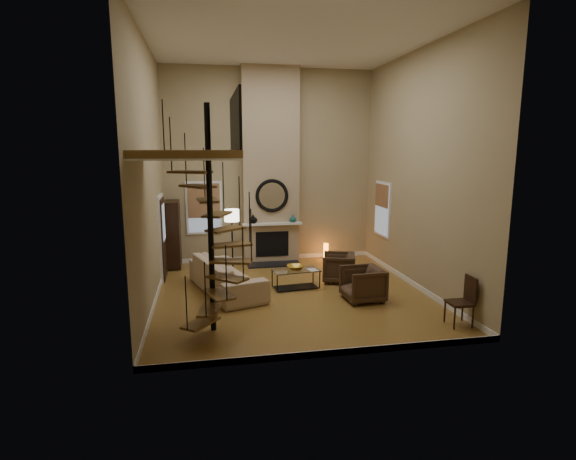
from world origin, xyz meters
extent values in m
cube|color=#AE8138|center=(0.00, 0.00, -0.01)|extent=(6.00, 6.50, 0.01)
cube|color=tan|center=(0.00, 3.25, 2.75)|extent=(6.00, 0.02, 5.50)
cube|color=tan|center=(0.00, -3.25, 2.75)|extent=(6.00, 0.02, 5.50)
cube|color=tan|center=(-3.00, 0.00, 2.75)|extent=(0.02, 6.50, 5.50)
cube|color=tan|center=(3.00, 0.00, 2.75)|extent=(0.02, 6.50, 5.50)
cube|color=silver|center=(0.00, 0.00, 5.50)|extent=(6.00, 6.50, 0.01)
cube|color=white|center=(0.00, 3.24, 0.06)|extent=(6.00, 0.02, 0.12)
cube|color=white|center=(0.00, -3.24, 0.06)|extent=(6.00, 0.02, 0.12)
cube|color=white|center=(-2.99, 0.00, 0.06)|extent=(0.02, 6.50, 0.12)
cube|color=white|center=(2.99, 0.00, 0.06)|extent=(0.02, 6.50, 0.12)
cube|color=tan|center=(0.00, 3.06, 2.75)|extent=(1.60, 0.38, 5.50)
cube|color=black|center=(0.00, 2.57, 0.02)|extent=(1.50, 0.60, 0.04)
cube|color=black|center=(0.00, 2.86, 0.55)|extent=(0.95, 0.02, 0.72)
cube|color=white|center=(0.00, 2.78, 1.15)|extent=(1.70, 0.18, 0.06)
torus|color=black|center=(0.00, 2.84, 1.95)|extent=(0.94, 0.10, 0.94)
cylinder|color=white|center=(0.00, 2.85, 1.95)|extent=(0.80, 0.01, 0.80)
imported|color=black|center=(-0.55, 2.82, 1.30)|extent=(0.24, 0.24, 0.25)
imported|color=#17514C|center=(0.60, 2.82, 1.28)|extent=(0.20, 0.20, 0.21)
cube|color=white|center=(-1.90, 3.23, 1.60)|extent=(1.02, 0.04, 1.52)
cube|color=#8C9EB2|center=(-1.90, 3.21, 1.60)|extent=(0.90, 0.01, 1.40)
cube|color=#A27148|center=(-1.90, 3.19, 1.81)|extent=(0.90, 0.01, 0.98)
cube|color=white|center=(2.98, 2.00, 1.60)|extent=(0.04, 1.02, 1.52)
cube|color=#8C9EB2|center=(2.96, 2.00, 1.60)|extent=(0.01, 0.90, 1.40)
cube|color=#A27148|center=(2.94, 2.00, 1.98)|extent=(0.01, 0.90, 0.63)
cube|color=white|center=(-2.97, 1.80, 1.05)|extent=(0.06, 1.05, 2.16)
cube|color=black|center=(-2.94, 1.80, 1.02)|extent=(0.05, 0.90, 2.05)
cube|color=#8C9EB2|center=(-2.90, 1.80, 1.45)|extent=(0.01, 0.60, 0.90)
cube|color=brown|center=(-2.15, -1.80, 3.18)|extent=(1.70, 2.20, 0.12)
cube|color=white|center=(-2.15, -1.80, 3.10)|extent=(1.70, 2.20, 0.03)
cube|color=black|center=(-1.33, -1.80, 3.71)|extent=(0.04, 2.20, 0.94)
cylinder|color=black|center=(-1.80, -1.80, 2.01)|extent=(0.10, 0.10, 4.02)
cube|color=brown|center=(-2.02, -2.08, 0.26)|extent=(0.71, 0.78, 0.04)
cylinder|color=black|center=(-2.24, -2.37, 0.73)|extent=(0.02, 0.02, 0.94)
cube|color=brown|center=(-1.86, -2.15, 0.52)|extent=(0.46, 0.77, 0.04)
cylinder|color=black|center=(-1.93, -2.51, 0.99)|extent=(0.02, 0.02, 0.94)
cube|color=brown|center=(-1.69, -2.14, 0.78)|extent=(0.55, 0.79, 0.04)
cylinder|color=black|center=(-1.58, -2.48, 1.25)|extent=(0.02, 0.02, 0.94)
cube|color=brown|center=(-1.54, -2.05, 1.04)|extent=(0.75, 0.74, 0.04)
cylinder|color=black|center=(-1.28, -2.30, 1.51)|extent=(0.02, 0.02, 0.94)
cube|color=brown|center=(-1.45, -1.90, 1.30)|extent=(0.79, 0.53, 0.04)
cylinder|color=black|center=(-1.11, -2.00, 1.77)|extent=(0.02, 0.02, 0.94)
cube|color=brown|center=(-1.45, -1.73, 1.56)|extent=(0.77, 0.48, 0.04)
cylinder|color=black|center=(-1.10, -1.65, 2.03)|extent=(0.02, 0.02, 0.94)
cube|color=brown|center=(-1.52, -1.57, 1.82)|extent=(0.77, 0.72, 0.04)
cylinder|color=black|center=(-1.25, -1.34, 2.29)|extent=(0.02, 0.02, 0.94)
cube|color=brown|center=(-1.67, -1.47, 2.08)|extent=(0.58, 0.79, 0.04)
cylinder|color=black|center=(-1.53, -1.13, 2.55)|extent=(0.02, 0.02, 0.94)
cube|color=brown|center=(-1.84, -1.44, 2.34)|extent=(0.41, 0.75, 0.04)
cylinder|color=black|center=(-1.88, -1.08, 2.81)|extent=(0.02, 0.02, 0.94)
cube|color=brown|center=(-2.00, -1.50, 2.60)|extent=(0.68, 0.79, 0.04)
cylinder|color=black|center=(-2.20, -1.20, 3.07)|extent=(0.02, 0.02, 0.94)
cube|color=brown|center=(-2.12, -1.63, 2.86)|extent=(0.80, 0.64, 0.04)
cylinder|color=black|center=(-2.44, -1.46, 3.33)|extent=(0.02, 0.02, 0.94)
cube|color=brown|center=(-2.16, -1.80, 3.12)|extent=(0.72, 0.34, 0.04)
cylinder|color=black|center=(-2.52, -1.80, 3.59)|extent=(0.02, 0.02, 0.94)
cube|color=black|center=(-2.76, 2.84, 0.95)|extent=(0.38, 0.82, 1.82)
imported|color=tan|center=(-1.46, 0.40, 0.40)|extent=(1.74, 2.78, 0.76)
imported|color=#453020|center=(1.40, 0.67, 0.35)|extent=(0.99, 0.98, 0.72)
imported|color=#453020|center=(1.52, -0.74, 0.35)|extent=(0.88, 0.86, 0.76)
cube|color=silver|center=(0.18, 0.34, 0.44)|extent=(1.14, 0.67, 0.02)
cube|color=black|center=(0.18, 0.34, 0.03)|extent=(1.04, 0.57, 0.01)
cylinder|color=black|center=(-0.31, 0.06, 0.22)|extent=(0.03, 0.03, 0.40)
cylinder|color=black|center=(0.72, 0.19, 0.22)|extent=(0.03, 0.03, 0.40)
cylinder|color=black|center=(-0.36, 0.50, 0.22)|extent=(0.03, 0.03, 0.40)
cylinder|color=black|center=(0.67, 0.62, 0.22)|extent=(0.03, 0.03, 0.40)
imported|color=gold|center=(0.18, 0.39, 0.50)|extent=(0.40, 0.40, 0.10)
imported|color=gray|center=(0.53, 0.19, 0.46)|extent=(0.26, 0.32, 0.03)
cylinder|color=black|center=(-1.20, 1.96, 0.01)|extent=(0.35, 0.35, 0.03)
cylinder|color=black|center=(-1.20, 1.96, 0.80)|extent=(0.04, 0.04, 1.51)
cylinder|color=#F2E5C6|center=(-1.20, 1.96, 1.55)|extent=(0.39, 0.39, 0.31)
cylinder|color=orange|center=(1.60, 2.83, 0.25)|extent=(0.14, 0.14, 0.51)
cube|color=black|center=(2.70, -2.45, 0.44)|extent=(0.42, 0.42, 0.05)
cube|color=black|center=(2.91, -2.46, 0.70)|extent=(0.05, 0.39, 0.49)
cylinder|color=black|center=(2.52, -2.63, 0.21)|extent=(0.03, 0.03, 0.39)
cylinder|color=black|center=(2.88, -2.64, 0.21)|extent=(0.03, 0.03, 0.39)
cylinder|color=black|center=(2.53, -2.27, 0.21)|extent=(0.03, 0.03, 0.39)
cylinder|color=black|center=(2.89, -2.28, 0.21)|extent=(0.03, 0.03, 0.39)
camera|label=1|loc=(-1.90, -9.67, 3.26)|focal=28.01mm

